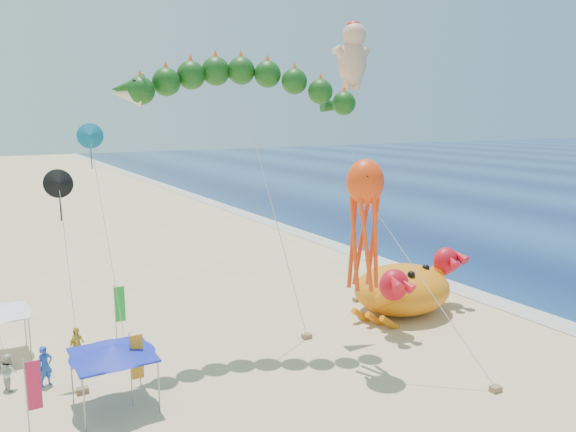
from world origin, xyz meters
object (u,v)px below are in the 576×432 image
object	(u,v)px
cherub_kite	(353,54)
canopy_blue	(112,350)
dragon_kite	(241,92)
crab_inflatable	(404,288)
octopus_kite	(365,215)

from	to	relation	value
cherub_kite	canopy_blue	world-z (taller)	cherub_kite
dragon_kite	cherub_kite	world-z (taller)	cherub_kite
dragon_kite	canopy_blue	xyz separation A→B (m)	(-7.53, -3.33, -10.57)
crab_inflatable	cherub_kite	world-z (taller)	cherub_kite
crab_inflatable	canopy_blue	bearing A→B (deg)	-171.91
cherub_kite	canopy_blue	distance (m)	26.35
cherub_kite	canopy_blue	xyz separation A→B (m)	(-19.75, -10.84, -13.67)
canopy_blue	crab_inflatable	bearing A→B (deg)	8.09
crab_inflatable	cherub_kite	size ratio (longest dim) A/B	0.46
crab_inflatable	octopus_kite	bearing A→B (deg)	-145.96
crab_inflatable	canopy_blue	size ratio (longest dim) A/B	2.44
crab_inflatable	octopus_kite	size ratio (longest dim) A/B	0.84
canopy_blue	dragon_kite	bearing A→B (deg)	23.85
crab_inflatable	canopy_blue	distance (m)	18.01
octopus_kite	canopy_blue	size ratio (longest dim) A/B	2.90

